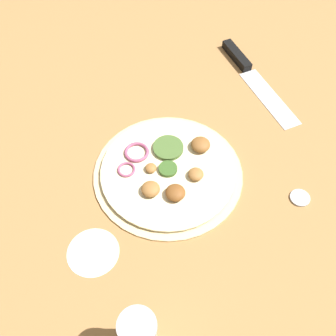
% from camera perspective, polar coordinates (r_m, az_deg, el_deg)
% --- Properties ---
extents(ground_plane, '(3.00, 3.00, 0.00)m').
position_cam_1_polar(ground_plane, '(0.69, -0.00, -0.83)').
color(ground_plane, '#9E703F').
extents(pizza, '(0.26, 0.26, 0.03)m').
position_cam_1_polar(pizza, '(0.69, 0.04, -0.43)').
color(pizza, beige).
rests_on(pizza, ground_plane).
extents(knife, '(0.24, 0.17, 0.02)m').
position_cam_1_polar(knife, '(0.89, 11.36, 13.94)').
color(knife, silver).
rests_on(knife, ground_plane).
extents(loose_cap, '(0.03, 0.03, 0.01)m').
position_cam_1_polar(loose_cap, '(0.70, 18.64, -4.05)').
color(loose_cap, '#B2B2B7').
rests_on(loose_cap, ground_plane).
extents(flour_patch, '(0.08, 0.08, 0.00)m').
position_cam_1_polar(flour_patch, '(0.63, -10.83, -11.91)').
color(flour_patch, white).
rests_on(flour_patch, ground_plane).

